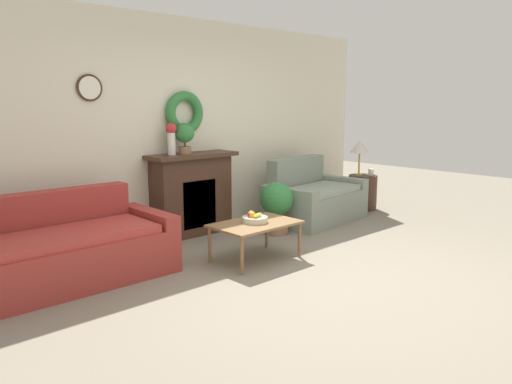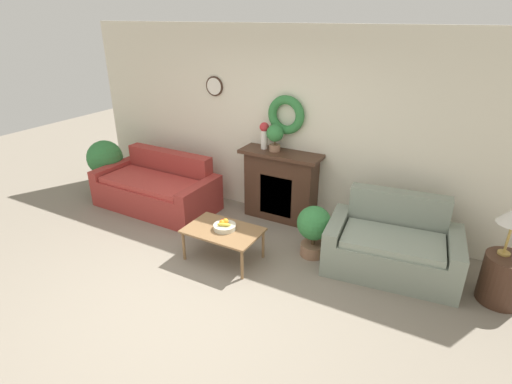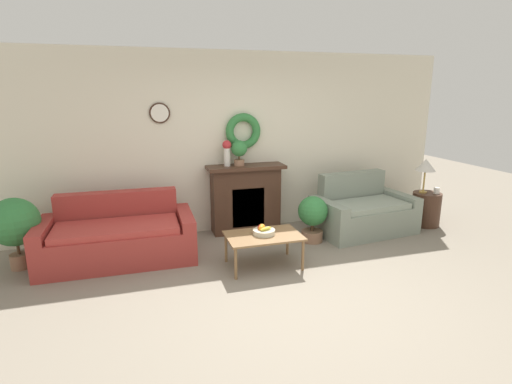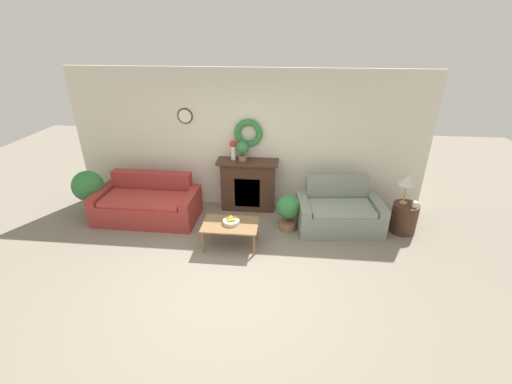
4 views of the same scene
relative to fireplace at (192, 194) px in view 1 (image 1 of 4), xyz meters
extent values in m
plane|color=gray|center=(-0.05, -2.25, -0.53)|extent=(16.00, 16.00, 0.00)
cube|color=beige|center=(-0.05, 0.21, 0.82)|extent=(6.80, 0.06, 2.70)
cylinder|color=#382319|center=(-1.20, 0.16, 1.29)|extent=(0.29, 0.02, 0.29)
cylinder|color=white|center=(-1.20, 0.15, 1.29)|extent=(0.25, 0.01, 0.25)
torus|color=#337A3D|center=(0.00, 0.11, 1.01)|extent=(0.54, 0.12, 0.54)
cube|color=#42281C|center=(0.00, 0.01, -0.03)|extent=(1.03, 0.34, 0.99)
cube|color=black|center=(0.00, -0.15, -0.11)|extent=(0.50, 0.02, 0.59)
cube|color=orange|center=(0.00, -0.16, -0.18)|extent=(0.40, 0.01, 0.33)
cube|color=#42281C|center=(0.00, -0.03, 0.49)|extent=(1.17, 0.41, 0.05)
cube|color=#9E332D|center=(-1.86, -0.71, -0.31)|extent=(1.56, 0.75, 0.43)
cube|color=#9E332D|center=(-1.85, -0.24, -0.11)|extent=(1.55, 0.22, 0.82)
cube|color=#9E332D|center=(-1.00, -0.62, -0.24)|extent=(0.18, 0.94, 0.57)
cube|color=#AD3832|center=(-1.86, -0.71, -0.06)|extent=(1.50, 0.69, 0.08)
cube|color=gray|center=(1.74, -0.68, -0.32)|extent=(1.22, 0.81, 0.42)
cube|color=gray|center=(1.69, -0.24, -0.09)|extent=(1.16, 0.32, 0.88)
cube|color=gray|center=(1.07, -0.66, -0.25)|extent=(0.27, 0.89, 0.56)
cube|color=gray|center=(2.38, -0.50, -0.25)|extent=(0.27, 0.89, 0.56)
cube|color=gray|center=(1.74, -0.68, -0.07)|extent=(1.17, 0.75, 0.08)
cube|color=olive|center=(-0.14, -1.32, -0.13)|extent=(0.92, 0.59, 0.03)
cylinder|color=olive|center=(-0.55, -1.58, -0.33)|extent=(0.04, 0.04, 0.38)
cylinder|color=olive|center=(0.28, -1.58, -0.33)|extent=(0.04, 0.04, 0.38)
cylinder|color=olive|center=(-0.55, -1.07, -0.33)|extent=(0.04, 0.04, 0.38)
cylinder|color=olive|center=(0.28, -1.07, -0.33)|extent=(0.04, 0.04, 0.38)
cylinder|color=beige|center=(-0.12, -1.30, -0.09)|extent=(0.28, 0.28, 0.06)
sphere|color=#B2231E|center=(-0.17, -1.28, -0.04)|extent=(0.07, 0.07, 0.07)
sphere|color=orange|center=(-0.16, -1.30, -0.04)|extent=(0.07, 0.07, 0.07)
sphere|color=orange|center=(-0.14, -1.26, -0.04)|extent=(0.08, 0.08, 0.08)
ellipsoid|color=yellow|center=(-0.11, -1.34, -0.03)|extent=(0.17, 0.10, 0.04)
cylinder|color=#42281C|center=(2.87, -0.58, -0.26)|extent=(0.44, 0.44, 0.54)
cylinder|color=#B28E42|center=(2.81, -0.54, 0.02)|extent=(0.12, 0.12, 0.02)
cylinder|color=#B28E42|center=(2.81, -0.54, 0.20)|extent=(0.03, 0.03, 0.33)
cone|color=silver|center=(2.81, -0.54, 0.46)|extent=(0.31, 0.31, 0.19)
cylinder|color=silver|center=(2.97, -0.66, 0.06)|extent=(0.09, 0.09, 0.10)
cylinder|color=silver|center=(-0.28, 0.01, 0.65)|extent=(0.10, 0.10, 0.27)
sphere|color=#B72D33|center=(-0.28, 0.01, 0.83)|extent=(0.13, 0.13, 0.13)
cylinder|color=#8E664C|center=(-0.10, -0.01, 0.56)|extent=(0.15, 0.15, 0.09)
cylinder|color=#4C3823|center=(-0.10, -0.01, 0.64)|extent=(0.02, 0.02, 0.07)
sphere|color=#337A3D|center=(-0.10, -0.01, 0.77)|extent=(0.24, 0.24, 0.24)
cylinder|color=#8E664C|center=(0.80, -0.71, -0.45)|extent=(0.31, 0.31, 0.16)
cylinder|color=#4C3823|center=(0.80, -0.71, -0.31)|extent=(0.05, 0.05, 0.12)
sphere|color=#337A3D|center=(0.80, -0.71, -0.07)|extent=(0.43, 0.43, 0.43)
camera|label=1|loc=(-3.64, -5.08, 1.14)|focal=35.00mm
camera|label=2|loc=(2.26, -4.83, 2.28)|focal=28.00mm
camera|label=3|loc=(-1.56, -5.71, 1.59)|focal=28.00mm
camera|label=4|loc=(0.77, -6.09, 2.80)|focal=24.00mm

